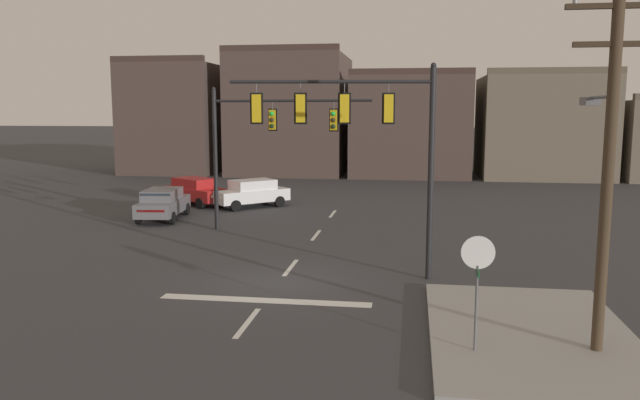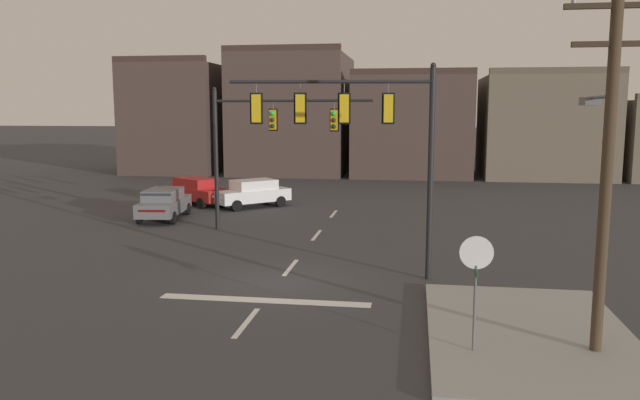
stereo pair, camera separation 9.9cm
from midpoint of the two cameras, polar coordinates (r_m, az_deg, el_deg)
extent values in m
plane|color=#353538|center=(20.82, -3.66, -7.52)|extent=(400.00, 400.00, 0.00)
cube|color=gray|center=(16.80, 18.76, -11.55)|extent=(5.00, 8.00, 0.15)
cube|color=silver|center=(18.95, -4.97, -9.11)|extent=(6.40, 0.50, 0.01)
cube|color=silver|center=(17.11, -6.57, -11.05)|extent=(0.16, 2.40, 0.01)
cube|color=silver|center=(22.71, -2.58, -6.17)|extent=(0.16, 2.40, 0.01)
cube|color=silver|center=(28.47, -0.22, -3.22)|extent=(0.16, 2.40, 0.01)
cube|color=silver|center=(34.32, 1.33, -1.27)|extent=(0.16, 2.40, 0.01)
cylinder|color=black|center=(20.89, 10.19, 2.23)|extent=(0.20, 0.20, 7.01)
cylinder|color=black|center=(20.54, 1.16, 10.75)|extent=(6.53, 1.00, 0.12)
sphere|color=black|center=(20.84, 10.45, 12.00)|extent=(0.18, 0.18, 0.18)
cylinder|color=#56565B|center=(20.62, 6.41, 10.04)|extent=(0.03, 0.03, 0.35)
cube|color=gold|center=(20.60, 6.38, 8.31)|extent=(0.33, 0.28, 0.90)
sphere|color=green|center=(20.74, 6.36, 9.08)|extent=(0.20, 0.20, 0.20)
sphere|color=#2D2314|center=(20.73, 6.35, 8.31)|extent=(0.20, 0.20, 0.20)
sphere|color=black|center=(20.73, 6.33, 7.53)|extent=(0.20, 0.20, 0.20)
cube|color=black|center=(20.58, 6.38, 8.31)|extent=(0.42, 0.09, 1.02)
cylinder|color=#56565B|center=(20.53, 2.37, 10.09)|extent=(0.03, 0.03, 0.35)
cube|color=gold|center=(20.52, 2.36, 8.35)|extent=(0.33, 0.28, 0.90)
sphere|color=green|center=(20.65, 2.35, 9.13)|extent=(0.20, 0.20, 0.20)
sphere|color=#2D2314|center=(20.65, 2.35, 8.35)|extent=(0.20, 0.20, 0.20)
sphere|color=black|center=(20.65, 2.35, 7.57)|extent=(0.20, 0.20, 0.20)
cube|color=black|center=(20.50, 2.36, 8.35)|extent=(0.42, 0.09, 1.02)
cylinder|color=#56565B|center=(20.55, -1.68, 10.10)|extent=(0.03, 0.03, 0.35)
cube|color=gold|center=(20.54, -1.67, 8.35)|extent=(0.33, 0.28, 0.90)
sphere|color=green|center=(20.67, -1.66, 9.13)|extent=(0.20, 0.20, 0.20)
sphere|color=#2D2314|center=(20.67, -1.66, 8.35)|extent=(0.20, 0.20, 0.20)
sphere|color=black|center=(20.67, -1.65, 7.57)|extent=(0.20, 0.20, 0.20)
cube|color=black|center=(20.52, -1.68, 8.35)|extent=(0.42, 0.09, 1.02)
cylinder|color=#56565B|center=(20.67, -5.71, 10.05)|extent=(0.03, 0.03, 0.35)
cube|color=gold|center=(20.65, -5.68, 8.32)|extent=(0.33, 0.28, 0.90)
sphere|color=green|center=(20.79, -5.65, 9.09)|extent=(0.20, 0.20, 0.20)
sphere|color=#2D2314|center=(20.78, -5.64, 8.31)|extent=(0.20, 0.20, 0.20)
sphere|color=black|center=(20.78, -5.63, 7.54)|extent=(0.20, 0.20, 0.20)
cube|color=black|center=(20.63, -5.69, 8.32)|extent=(0.42, 0.09, 1.02)
cylinder|color=black|center=(29.94, -9.37, 3.58)|extent=(0.20, 0.20, 6.57)
cylinder|color=black|center=(28.54, -2.55, 9.05)|extent=(7.44, 0.89, 0.12)
sphere|color=black|center=(29.87, -9.52, 9.97)|extent=(0.18, 0.18, 0.18)
cylinder|color=#56565B|center=(28.81, -4.21, 8.56)|extent=(0.03, 0.03, 0.35)
cube|color=gold|center=(28.81, -4.19, 7.31)|extent=(0.32, 0.27, 0.90)
sphere|color=green|center=(28.68, -4.28, 7.87)|extent=(0.20, 0.20, 0.20)
sphere|color=#2D2314|center=(28.68, -4.28, 7.31)|extent=(0.20, 0.20, 0.20)
sphere|color=black|center=(28.69, -4.27, 6.75)|extent=(0.20, 0.20, 0.20)
cube|color=black|center=(28.83, -4.18, 7.31)|extent=(0.42, 0.07, 1.02)
cylinder|color=#56565B|center=(28.01, 1.43, 8.59)|extent=(0.03, 0.03, 0.35)
cube|color=gold|center=(28.02, 1.42, 7.31)|extent=(0.32, 0.27, 0.90)
sphere|color=green|center=(27.89, 1.36, 7.88)|extent=(0.20, 0.20, 0.20)
sphere|color=#2D2314|center=(27.89, 1.36, 7.31)|extent=(0.20, 0.20, 0.20)
sphere|color=black|center=(27.89, 1.36, 6.73)|extent=(0.20, 0.20, 0.20)
cube|color=black|center=(28.04, 1.43, 7.31)|extent=(0.42, 0.07, 1.02)
cylinder|color=#56565B|center=(14.89, 14.10, -9.85)|extent=(0.06, 0.06, 2.15)
cylinder|color=white|center=(14.53, 14.29, -4.68)|extent=(0.76, 0.03, 0.76)
cylinder|color=#B21414|center=(14.55, 14.29, -4.67)|extent=(0.68, 0.03, 0.68)
cube|color=#19592D|center=(14.64, 14.23, -6.40)|extent=(0.02, 0.64, 0.16)
cube|color=silver|center=(36.82, -6.18, 0.42)|extent=(4.42, 4.34, 0.70)
cube|color=silver|center=(36.82, -5.99, 1.41)|extent=(2.89, 2.86, 0.56)
cube|color=#2D3842|center=(36.46, -7.04, 1.30)|extent=(1.23, 1.27, 0.47)
cube|color=#2D3842|center=(37.40, -4.42, 1.51)|extent=(1.21, 1.25, 0.46)
cylinder|color=black|center=(35.46, -7.56, -0.52)|extent=(0.61, 0.60, 0.64)
cylinder|color=black|center=(36.96, -8.78, -0.19)|extent=(0.61, 0.60, 0.64)
cylinder|color=black|center=(36.87, -3.56, -0.13)|extent=(0.61, 0.60, 0.64)
cylinder|color=black|center=(38.32, -4.89, 0.17)|extent=(0.61, 0.60, 0.64)
sphere|color=silver|center=(35.31, -8.83, 0.13)|extent=(0.16, 0.16, 0.16)
sphere|color=silver|center=(36.34, -9.63, 0.33)|extent=(0.16, 0.16, 0.16)
cube|color=maroon|center=(37.90, -3.30, 0.80)|extent=(0.97, 1.02, 0.12)
cube|color=#A81E1E|center=(38.30, -11.05, 0.62)|extent=(4.67, 3.91, 0.70)
cube|color=#A81E1E|center=(38.34, -11.21, 1.57)|extent=(2.94, 2.68, 0.56)
cube|color=#2D3842|center=(37.74, -10.51, 1.45)|extent=(1.04, 1.41, 0.47)
cube|color=#2D3842|center=(39.28, -12.24, 1.66)|extent=(1.01, 1.39, 0.46)
cylinder|color=black|center=(37.74, -8.67, -0.02)|extent=(0.66, 0.53, 0.64)
cylinder|color=black|center=(36.69, -10.72, -0.30)|extent=(0.66, 0.53, 0.64)
cylinder|color=black|center=(40.00, -11.33, 0.38)|extent=(0.66, 0.53, 0.64)
cylinder|color=black|center=(39.02, -13.32, 0.12)|extent=(0.66, 0.53, 0.64)
sphere|color=silver|center=(36.95, -8.29, 0.49)|extent=(0.16, 0.16, 0.16)
sphere|color=silver|center=(36.23, -9.69, 0.31)|extent=(0.16, 0.16, 0.16)
cube|color=maroon|center=(40.03, -12.95, 1.00)|extent=(0.78, 1.17, 0.12)
cube|color=slate|center=(33.54, -13.95, -0.53)|extent=(2.29, 4.58, 0.70)
cube|color=slate|center=(33.31, -14.05, 0.51)|extent=(1.87, 2.63, 0.56)
cube|color=#2D3842|center=(34.04, -13.70, 0.65)|extent=(1.54, 0.42, 0.47)
cube|color=#2D3842|center=(32.20, -14.63, 0.20)|extent=(1.53, 0.39, 0.46)
cylinder|color=black|center=(35.21, -14.60, -0.77)|extent=(0.29, 0.66, 0.64)
cylinder|color=black|center=(34.76, -11.92, -0.80)|extent=(0.29, 0.66, 0.64)
cylinder|color=black|center=(32.48, -16.07, -1.56)|extent=(0.29, 0.66, 0.64)
cylinder|color=black|center=(31.99, -13.18, -1.60)|extent=(0.29, 0.66, 0.64)
sphere|color=silver|center=(35.76, -13.87, 0.09)|extent=(0.16, 0.16, 0.16)
sphere|color=silver|center=(35.46, -12.08, 0.08)|extent=(0.16, 0.16, 0.16)
cube|color=maroon|center=(31.47, -15.05, -0.98)|extent=(1.36, 0.19, 0.12)
cylinder|color=#423323|center=(15.23, 24.87, 2.14)|extent=(0.26, 0.26, 8.44)
cube|color=#382B1E|center=(15.33, 25.71, 15.71)|extent=(2.20, 0.12, 0.12)
cube|color=#382B1E|center=(15.24, 25.52, 12.74)|extent=(1.80, 0.12, 0.12)
cylinder|color=#56565B|center=(16.02, 24.37, 8.55)|extent=(0.08, 1.76, 0.08)
cube|color=slate|center=(16.86, 23.55, 8.27)|extent=(0.36, 0.64, 0.20)
cylinder|color=gray|center=(15.13, 22.34, 16.48)|extent=(0.10, 0.10, 0.12)
cube|color=#473833|center=(60.16, -12.44, 7.24)|extent=(8.19, 10.38, 9.73)
cube|color=#3A2B26|center=(55.79, -14.45, 12.37)|extent=(8.19, 0.60, 0.50)
cube|color=#473833|center=(57.61, -2.39, 7.76)|extent=(9.94, 11.16, 10.48)
cube|color=#3A2B26|center=(52.69, -3.56, 13.70)|extent=(9.94, 0.60, 0.50)
cube|color=#473833|center=(56.23, 8.44, 6.65)|extent=(10.03, 10.50, 8.48)
cube|color=#3A2B26|center=(51.36, 8.51, 11.54)|extent=(10.03, 0.60, 0.50)
cube|color=#665B4C|center=(56.64, 19.78, 6.26)|extent=(10.25, 9.24, 8.45)
cube|color=brown|center=(52.47, 20.93, 10.98)|extent=(10.25, 0.60, 0.50)
camera|label=1|loc=(0.05, -89.88, 0.02)|focal=35.05mm
camera|label=2|loc=(0.05, 90.12, -0.02)|focal=35.05mm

